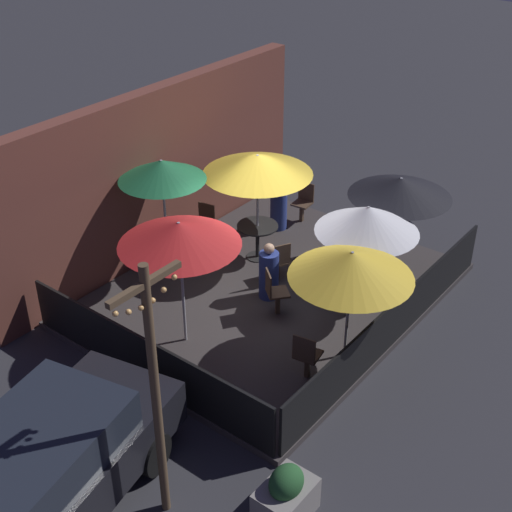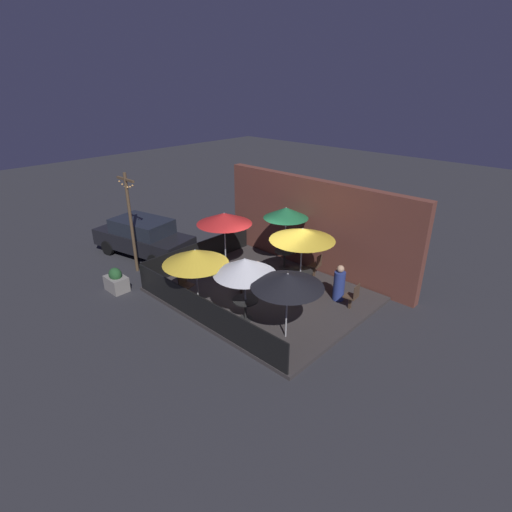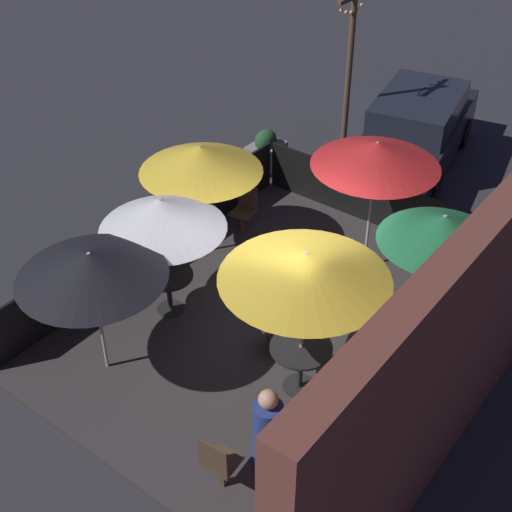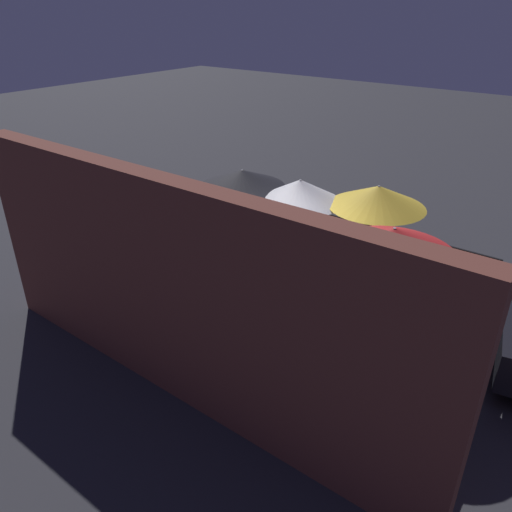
{
  "view_description": "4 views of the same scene",
  "coord_description": "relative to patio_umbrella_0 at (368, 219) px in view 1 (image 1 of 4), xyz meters",
  "views": [
    {
      "loc": [
        -9.4,
        -6.98,
        8.02
      ],
      "look_at": [
        -0.61,
        -0.13,
        1.28
      ],
      "focal_mm": 50.0,
      "sensor_mm": 36.0,
      "label": 1
    },
    {
      "loc": [
        8.29,
        -9.12,
        7.03
      ],
      "look_at": [
        -0.43,
        0.13,
        1.35
      ],
      "focal_mm": 28.0,
      "sensor_mm": 36.0,
      "label": 2
    },
    {
      "loc": [
        6.86,
        4.81,
        7.62
      ],
      "look_at": [
        0.07,
        -0.4,
        1.32
      ],
      "focal_mm": 50.0,
      "sensor_mm": 36.0,
      "label": 3
    },
    {
      "loc": [
        -4.72,
        7.25,
        5.7
      ],
      "look_at": [
        0.65,
        0.13,
        1.08
      ],
      "focal_mm": 35.0,
      "sensor_mm": 36.0,
      "label": 4
    }
  ],
  "objects": [
    {
      "name": "planter_box",
      "position": [
        -4.83,
        -1.71,
        -1.56
      ],
      "size": [
        0.83,
        0.58,
        0.88
      ],
      "color": "gray",
      "rests_on": "ground_plane"
    },
    {
      "name": "light_post",
      "position": [
        -5.73,
        -0.35,
        0.25
      ],
      "size": [
        1.1,
        0.12,
        3.93
      ],
      "color": "brown",
      "rests_on": "ground_plane"
    },
    {
      "name": "patio_umbrella_2",
      "position": [
        -1.47,
        3.68,
        0.47
      ],
      "size": [
        1.7,
        1.7,
        2.5
      ],
      "color": "#B2B2B7",
      "rests_on": "patio_deck"
    },
    {
      "name": "patio_chair_0",
      "position": [
        -2.47,
        -0.42,
        -1.32
      ],
      "size": [
        0.46,
        0.46,
        0.92
      ],
      "rotation": [
        0.0,
        0.0,
        0.17
      ],
      "color": "#4C3828",
      "rests_on": "patio_deck"
    },
    {
      "name": "patio_umbrella_3",
      "position": [
        -1.56,
        -0.61,
        0.04
      ],
      "size": [
        2.07,
        2.07,
        2.1
      ],
      "color": "#B2B2B7",
      "rests_on": "patio_deck"
    },
    {
      "name": "patio_chair_1",
      "position": [
        -0.36,
        1.7,
        -1.34
      ],
      "size": [
        0.54,
        0.54,
        0.9
      ],
      "rotation": [
        0.0,
        0.0,
        1.08
      ],
      "color": "#4C3828",
      "rests_on": "patio_deck"
    },
    {
      "name": "patio_chair_4",
      "position": [
        2.1,
        2.8,
        -1.34
      ],
      "size": [
        0.44,
        0.44,
        0.91
      ],
      "rotation": [
        0.0,
        0.0,
        -3.04
      ],
      "color": "#4C3828",
      "rests_on": "patio_deck"
    },
    {
      "name": "building_wall",
      "position": [
        -0.76,
        4.61,
        -0.13
      ],
      "size": [
        8.54,
        0.36,
        3.63
      ],
      "color": "brown",
      "rests_on": "ground_plane"
    },
    {
      "name": "patio_umbrella_4",
      "position": [
        -2.92,
        1.87,
        0.35
      ],
      "size": [
        2.07,
        2.07,
        2.39
      ],
      "color": "#B2B2B7",
      "rests_on": "patio_deck"
    },
    {
      "name": "ground_plane",
      "position": [
        -0.76,
        1.62,
        -1.95
      ],
      "size": [
        60.0,
        60.0,
        0.0
      ],
      "primitive_type": "plane",
      "color": "#2D2D33"
    },
    {
      "name": "patio_chair_3",
      "position": [
        -0.11,
        3.9,
        -1.33
      ],
      "size": [
        0.46,
        0.46,
        0.91
      ],
      "rotation": [
        0.0,
        0.0,
        -2.98
      ],
      "color": "#4C3828",
      "rests_on": "patio_deck"
    },
    {
      "name": "patio_deck",
      "position": [
        -0.76,
        1.62,
        -1.89
      ],
      "size": [
        6.94,
        5.53,
        0.12
      ],
      "color": "#383333",
      "rests_on": "ground_plane"
    },
    {
      "name": "patron_0",
      "position": [
        -0.91,
        1.53,
        -1.3
      ],
      "size": [
        0.54,
        0.54,
        1.18
      ],
      "rotation": [
        0.0,
        0.0,
        2.21
      ],
      "color": "navy",
      "rests_on": "patio_deck"
    },
    {
      "name": "patron_1",
      "position": [
        1.44,
        3.03,
        -1.25
      ],
      "size": [
        0.53,
        0.53,
        1.28
      ],
      "rotation": [
        0.0,
        0.0,
        2.55
      ],
      "color": "navy",
      "rests_on": "patio_deck"
    },
    {
      "name": "fence_front",
      "position": [
        -0.76,
        -1.1,
        -1.35
      ],
      "size": [
        6.74,
        0.05,
        0.95
      ],
      "color": "black",
      "rests_on": "patio_deck"
    },
    {
      "name": "dining_table_1",
      "position": [
        0.12,
        2.61,
        -1.22
      ],
      "size": [
        0.87,
        0.87,
        0.77
      ],
      "color": "black",
      "rests_on": "patio_deck"
    },
    {
      "name": "patio_umbrella_5",
      "position": [
        1.51,
        0.15,
        0.02
      ],
      "size": [
        2.05,
        2.05,
        2.05
      ],
      "color": "#B2B2B7",
      "rests_on": "patio_deck"
    },
    {
      "name": "patio_umbrella_1",
      "position": [
        0.12,
        2.61,
        0.32
      ],
      "size": [
        2.23,
        2.23,
        2.35
      ],
      "color": "#B2B2B7",
      "rests_on": "patio_deck"
    },
    {
      "name": "patio_chair_2",
      "position": [
        -1.31,
        1.1,
        -1.32
      ],
      "size": [
        0.56,
        0.56,
        0.92
      ],
      "rotation": [
        0.0,
        0.0,
        -0.7
      ],
      "color": "#4C3828",
      "rests_on": "patio_deck"
    },
    {
      "name": "parked_car_0",
      "position": [
        -6.86,
        0.74,
        -1.1
      ],
      "size": [
        4.71,
        2.59,
        1.62
      ],
      "rotation": [
        0.0,
        0.0,
        0.21
      ],
      "color": "black",
      "rests_on": "ground_plane"
    },
    {
      "name": "fence_side_left",
      "position": [
        -4.18,
        1.62,
        -1.35
      ],
      "size": [
        0.05,
        5.33,
        0.95
      ],
      "color": "black",
      "rests_on": "patio_deck"
    },
    {
      "name": "patio_umbrella_0",
      "position": [
        0.0,
        0.0,
        0.0
      ],
      "size": [
        1.91,
        1.91,
        2.08
      ],
      "color": "#B2B2B7",
      "rests_on": "patio_deck"
    },
    {
      "name": "dining_table_2",
      "position": [
        -1.47,
        3.68,
        -1.24
      ],
      "size": [
        0.8,
        0.8,
        0.74
      ],
      "color": "black",
      "rests_on": "patio_deck"
    },
    {
      "name": "dining_table_0",
      "position": [
        -0.0,
        0.0,
        -1.27
      ],
      "size": [
        0.8,
        0.8,
        0.7
      ],
      "color": "black",
      "rests_on": "patio_deck"
    }
  ]
}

